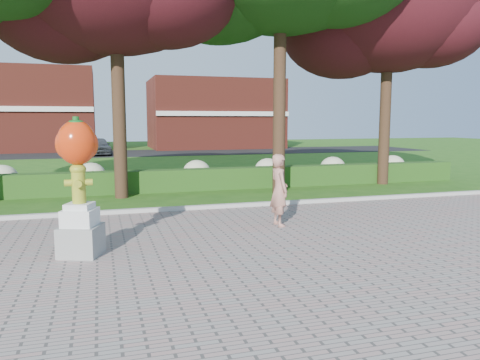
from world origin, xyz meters
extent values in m
plane|color=#235214|center=(0.00, 0.00, 0.00)|extent=(100.00, 100.00, 0.00)
cube|color=gray|center=(0.00, -4.00, 0.02)|extent=(40.00, 14.00, 0.04)
cube|color=#ADADA5|center=(0.00, 3.00, 0.07)|extent=(40.00, 0.18, 0.15)
cube|color=#1E4714|center=(0.00, 7.00, 0.40)|extent=(24.00, 0.70, 0.80)
ellipsoid|color=beige|center=(-6.00, 8.00, 0.55)|extent=(1.10, 1.10, 0.99)
ellipsoid|color=beige|center=(-3.00, 8.00, 0.55)|extent=(1.10, 1.10, 0.99)
ellipsoid|color=beige|center=(1.00, 8.00, 0.55)|extent=(1.10, 1.10, 0.99)
ellipsoid|color=beige|center=(4.00, 8.00, 0.55)|extent=(1.10, 1.10, 0.99)
ellipsoid|color=beige|center=(7.00, 8.00, 0.55)|extent=(1.10, 1.10, 0.99)
ellipsoid|color=beige|center=(10.00, 8.00, 0.55)|extent=(1.10, 1.10, 0.99)
cube|color=black|center=(0.00, 28.00, 0.01)|extent=(50.00, 8.00, 0.02)
cube|color=maroon|center=(-10.00, 34.00, 3.50)|extent=(14.00, 8.00, 7.00)
cube|color=maroon|center=(8.00, 34.00, 3.20)|extent=(12.00, 8.00, 6.40)
cylinder|color=black|center=(-2.00, 6.00, 3.08)|extent=(0.44, 0.44, 6.16)
cylinder|color=black|center=(3.50, 5.50, 3.64)|extent=(0.44, 0.44, 7.28)
cylinder|color=black|center=(8.50, 6.50, 2.94)|extent=(0.44, 0.44, 5.88)
ellipsoid|color=black|center=(6.92, 7.34, 6.30)|extent=(5.04, 5.04, 4.03)
ellipsoid|color=black|center=(9.97, 5.87, 6.51)|extent=(4.62, 4.62, 3.70)
cube|color=gray|center=(-3.06, -0.95, 0.33)|extent=(0.91, 0.91, 0.57)
cube|color=silver|center=(-3.06, -0.95, 0.78)|extent=(0.74, 0.74, 0.32)
cube|color=silver|center=(-3.06, -0.95, 0.99)|extent=(0.59, 0.59, 0.11)
cylinder|color=#969921|center=(-3.06, -0.95, 1.37)|extent=(0.25, 0.25, 0.64)
ellipsoid|color=#969921|center=(-3.06, -0.95, 1.70)|extent=(0.30, 0.30, 0.21)
cylinder|color=#969921|center=(-3.25, -0.95, 1.44)|extent=(0.14, 0.13, 0.13)
cylinder|color=#969921|center=(-2.88, -0.95, 1.44)|extent=(0.14, 0.13, 0.13)
cylinder|color=#969921|center=(-3.06, -1.12, 1.44)|extent=(0.14, 0.14, 0.14)
cylinder|color=#969921|center=(-3.06, -0.95, 1.79)|extent=(0.09, 0.09, 0.06)
ellipsoid|color=red|center=(-3.06, -0.95, 2.19)|extent=(0.72, 0.64, 0.83)
ellipsoid|color=red|center=(-3.27, -0.95, 2.17)|extent=(0.35, 0.35, 0.53)
ellipsoid|color=red|center=(-2.86, -0.95, 2.17)|extent=(0.35, 0.35, 0.53)
cylinder|color=#13571A|center=(-3.06, -0.95, 2.60)|extent=(0.11, 0.11, 0.14)
ellipsoid|color=#13571A|center=(-3.06, -0.95, 2.57)|extent=(0.28, 0.28, 0.09)
imported|color=#B17665|center=(1.49, 0.35, 0.92)|extent=(0.46, 0.66, 1.76)
imported|color=#3E4246|center=(-2.74, 26.66, 0.69)|extent=(2.02, 4.08, 1.34)
camera|label=1|loc=(-2.66, -10.14, 2.60)|focal=35.00mm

